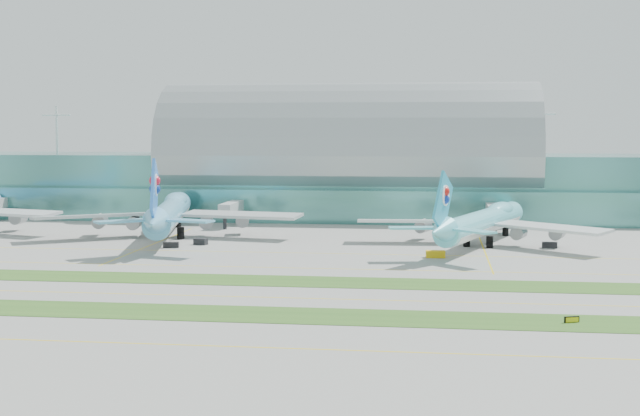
# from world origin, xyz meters

# --- Properties ---
(ground) EXTENTS (700.00, 700.00, 0.00)m
(ground) POSITION_xyz_m (0.00, 0.00, 0.00)
(ground) COLOR gray
(ground) RESTS_ON ground
(terminal) EXTENTS (340.00, 69.10, 36.00)m
(terminal) POSITION_xyz_m (0.01, 128.79, 14.23)
(terminal) COLOR #3D7A75
(terminal) RESTS_ON ground
(grass_strip_near) EXTENTS (420.00, 12.00, 0.08)m
(grass_strip_near) POSITION_xyz_m (0.00, -28.00, 0.04)
(grass_strip_near) COLOR #2D591E
(grass_strip_near) RESTS_ON ground
(grass_strip_far) EXTENTS (420.00, 12.00, 0.08)m
(grass_strip_far) POSITION_xyz_m (0.00, 2.00, 0.04)
(grass_strip_far) COLOR #2D591E
(grass_strip_far) RESTS_ON ground
(taxiline_a) EXTENTS (420.00, 0.35, 0.01)m
(taxiline_a) POSITION_xyz_m (0.00, -48.00, 0.01)
(taxiline_a) COLOR yellow
(taxiline_a) RESTS_ON ground
(taxiline_b) EXTENTS (420.00, 0.35, 0.01)m
(taxiline_b) POSITION_xyz_m (0.00, -14.00, 0.01)
(taxiline_b) COLOR yellow
(taxiline_b) RESTS_ON ground
(taxiline_c) EXTENTS (420.00, 0.35, 0.01)m
(taxiline_c) POSITION_xyz_m (0.00, 18.00, 0.01)
(taxiline_c) COLOR yellow
(taxiline_c) RESTS_ON ground
(taxiline_d) EXTENTS (420.00, 0.35, 0.01)m
(taxiline_d) POSITION_xyz_m (0.00, 40.00, 0.01)
(taxiline_d) COLOR yellow
(taxiline_d) RESTS_ON ground
(airliner_b) EXTENTS (68.16, 78.41, 21.74)m
(airliner_b) POSITION_xyz_m (-40.87, 65.08, 6.71)
(airliner_b) COLOR #61B0D7
(airliner_b) RESTS_ON ground
(airliner_c) EXTENTS (59.23, 68.82, 19.51)m
(airliner_c) POSITION_xyz_m (39.38, 59.17, 6.02)
(airliner_c) COLOR #69D9E8
(airliner_c) RESTS_ON ground
(gse_c) EXTENTS (3.51, 2.55, 1.50)m
(gse_c) POSITION_xyz_m (-28.91, 51.27, 0.75)
(gse_c) COLOR black
(gse_c) RESTS_ON ground
(gse_d) EXTENTS (3.87, 2.22, 1.36)m
(gse_d) POSITION_xyz_m (-34.42, 44.83, 0.68)
(gse_d) COLOR black
(gse_d) RESTS_ON ground
(gse_e) EXTENTS (4.34, 2.40, 1.54)m
(gse_e) POSITION_xyz_m (28.01, 36.51, 0.77)
(gse_e) COLOR #EAAF0D
(gse_e) RESTS_ON ground
(gse_f) EXTENTS (3.73, 1.99, 1.41)m
(gse_f) POSITION_xyz_m (54.87, 56.11, 0.71)
(gse_f) COLOR black
(gse_f) RESTS_ON ground
(taxiway_sign_east) EXTENTS (2.27, 0.98, 0.98)m
(taxiway_sign_east) POSITION_xyz_m (47.78, -27.83, 0.49)
(taxiway_sign_east) COLOR black
(taxiway_sign_east) RESTS_ON ground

